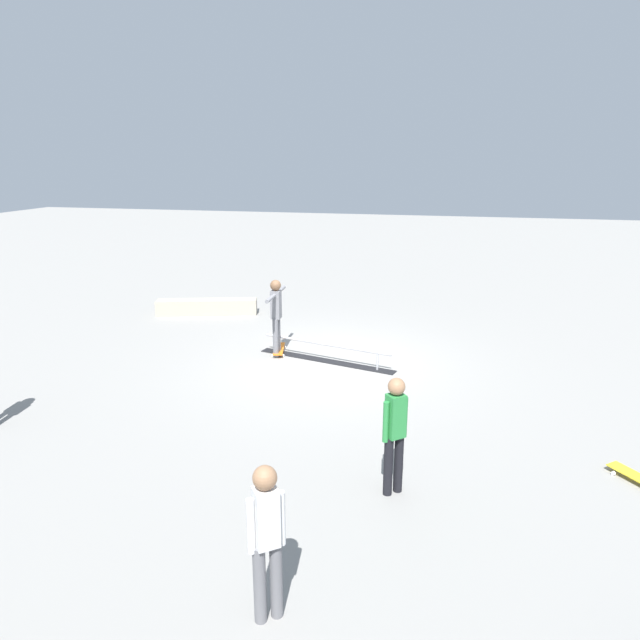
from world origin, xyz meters
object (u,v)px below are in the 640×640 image
skateboard_main (279,349)px  bystander_green_shirt (395,430)px  bystander_white_shirt (267,536)px  loose_skateboard_yellow (639,478)px  grind_rail (326,353)px  skater_main (276,312)px  skate_ledge (207,307)px

skateboard_main → bystander_green_shirt: size_ratio=0.55×
bystander_white_shirt → loose_skateboard_yellow: bearing=-178.0°
loose_skateboard_yellow → skateboard_main: bearing=18.1°
grind_rail → bystander_green_shirt: (-1.80, 4.31, 0.68)m
bystander_green_shirt → bystander_white_shirt: 2.37m
bystander_green_shirt → bystander_white_shirt: size_ratio=0.99×
skater_main → bystander_green_shirt: skater_main is taller
skater_main → skateboard_main: 0.88m
bystander_white_shirt → loose_skateboard_yellow: bystander_white_shirt is taller
skater_main → skate_ledge: bearing=44.0°
skateboard_main → bystander_green_shirt: bystander_green_shirt is taller
skate_ledge → skater_main: skater_main is taller
bystander_green_shirt → skater_main: bearing=82.0°
grind_rail → skater_main: bearing=9.9°
skateboard_main → bystander_white_shirt: 7.13m
skateboard_main → loose_skateboard_yellow: same height
bystander_white_shirt → grind_rail: bearing=-118.6°
skate_ledge → skater_main: (-2.74, 2.64, 0.73)m
skateboard_main → bystander_white_shirt: bearing=3.6°
grind_rail → skate_ledge: size_ratio=1.13×
skate_ledge → skateboard_main: size_ratio=3.12×
grind_rail → skate_ledge: 4.66m
skateboard_main → loose_skateboard_yellow: size_ratio=1.11×
skate_ledge → grind_rail: bearing=144.3°
skate_ledge → skateboard_main: 3.65m
skate_ledge → skater_main: 3.87m
grind_rail → skater_main: size_ratio=1.82×
skateboard_main → bystander_green_shirt: bearing=19.1°
bystander_green_shirt → loose_skateboard_yellow: bystander_green_shirt is taller
skater_main → skateboard_main: (0.02, -0.20, -0.85)m
grind_rail → loose_skateboard_yellow: 5.89m
skater_main → grind_rail: bearing=-96.2°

